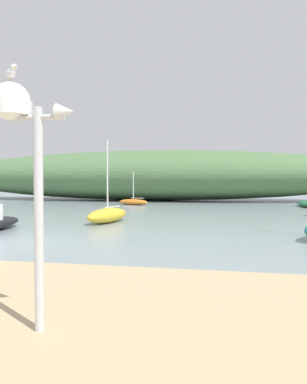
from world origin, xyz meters
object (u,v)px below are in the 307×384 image
Objects in this scene: seagull_on_radar at (11,72)px; sailboat_centre_water at (133,202)px; mast_structure at (19,125)px; sailboat_far_right at (108,215)px.

sailboat_centre_water is (-5.39, 27.46, -3.26)m from seagull_on_radar.
seagull_on_radar reaches higher than sailboat_centre_water.
mast_structure is at bearing 4.67° from seagull_on_radar.
mast_structure reaches higher than sailboat_centre_water.
sailboat_centre_water is (-5.49, 27.45, -2.58)m from mast_structure.
sailboat_centre_water is 13.98m from sailboat_far_right.
sailboat_far_right is at bearing 103.29° from seagull_on_radar.
sailboat_far_right is (-3.22, 13.65, -3.14)m from seagull_on_radar.
mast_structure is at bearing -78.70° from sailboat_centre_water.
seagull_on_radar is 28.17m from sailboat_centre_water.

